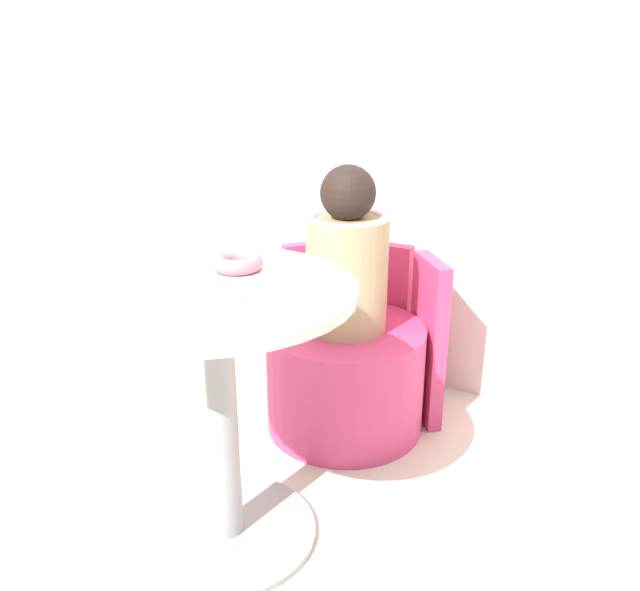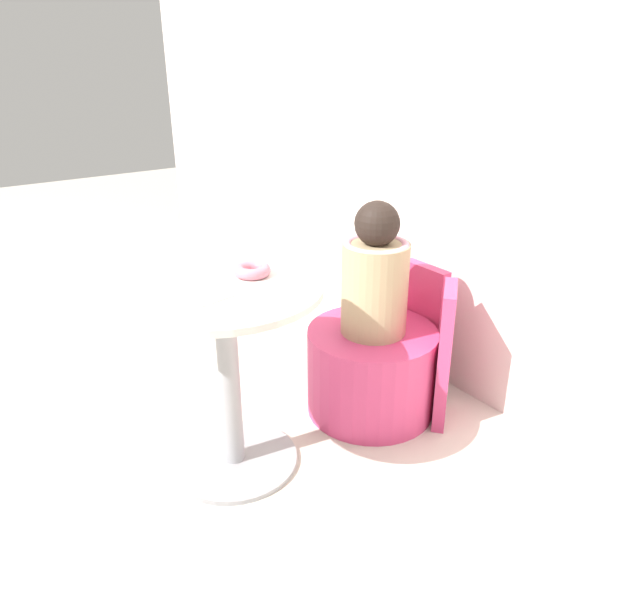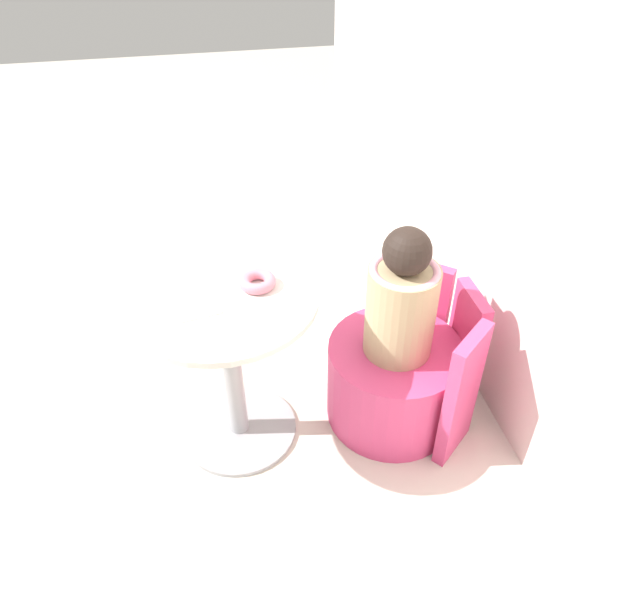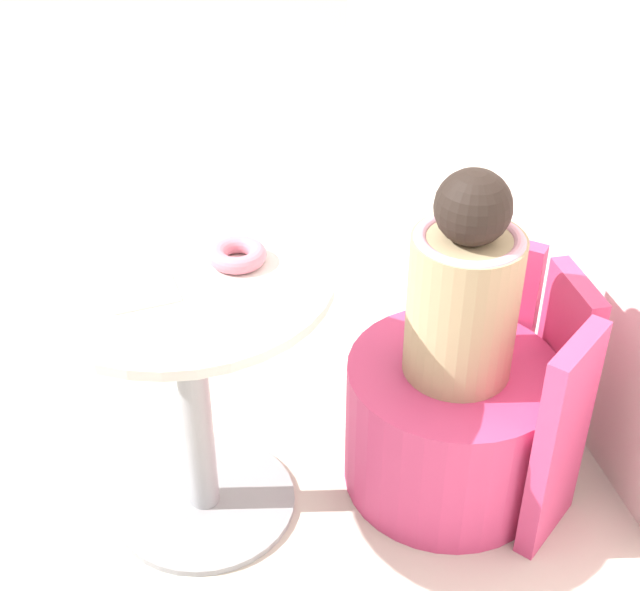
% 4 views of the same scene
% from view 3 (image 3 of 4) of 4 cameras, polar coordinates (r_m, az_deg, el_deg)
% --- Properties ---
extents(ground_plane, '(12.00, 12.00, 0.00)m').
position_cam_3_polar(ground_plane, '(2.48, -8.14, -14.03)').
color(ground_plane, beige).
extents(back_wall, '(6.00, 0.06, 2.40)m').
position_cam_3_polar(back_wall, '(2.05, 22.64, 13.91)').
color(back_wall, silver).
rests_on(back_wall, ground_plane).
extents(round_table, '(0.68, 0.68, 0.73)m').
position_cam_3_polar(round_table, '(2.15, -9.12, -4.77)').
color(round_table, '#99999E').
rests_on(round_table, ground_plane).
extents(tub_chair, '(0.55, 0.55, 0.38)m').
position_cam_3_polar(tub_chair, '(2.43, 7.28, -8.47)').
color(tub_chair, '#D13D70').
rests_on(tub_chair, ground_plane).
extents(booth_backrest, '(0.65, 0.24, 0.60)m').
position_cam_3_polar(booth_backrest, '(2.43, 12.62, -5.71)').
color(booth_backrest, '#D13D70').
rests_on(booth_backrest, ground_plane).
extents(child_figure, '(0.27, 0.27, 0.55)m').
position_cam_3_polar(child_figure, '(2.14, 8.18, -0.40)').
color(child_figure, tan).
rests_on(child_figure, tub_chair).
extents(donut, '(0.13, 0.13, 0.04)m').
position_cam_3_polar(donut, '(2.02, -6.27, 1.39)').
color(donut, pink).
rests_on(donut, round_table).
extents(paper_napkin, '(0.16, 0.16, 0.01)m').
position_cam_3_polar(paper_napkin, '(1.97, -12.23, -0.94)').
color(paper_napkin, white).
rests_on(paper_napkin, round_table).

